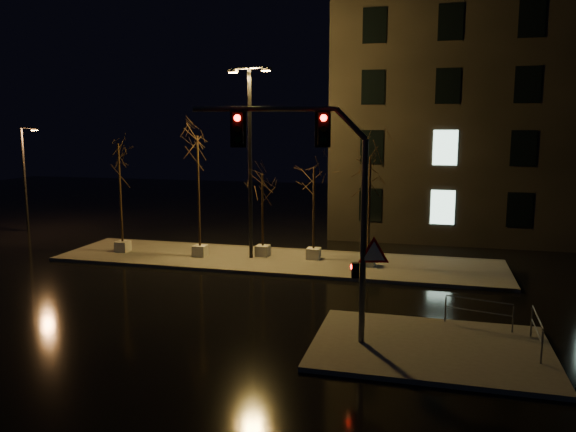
# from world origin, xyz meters

# --- Properties ---
(ground) EXTENTS (90.00, 90.00, 0.00)m
(ground) POSITION_xyz_m (0.00, 0.00, 0.00)
(ground) COLOR black
(ground) RESTS_ON ground
(median) EXTENTS (22.00, 5.00, 0.15)m
(median) POSITION_xyz_m (0.00, 6.00, 0.07)
(median) COLOR #4B4843
(median) RESTS_ON ground
(sidewalk_corner) EXTENTS (7.00, 5.00, 0.15)m
(sidewalk_corner) POSITION_xyz_m (7.50, -3.50, 0.07)
(sidewalk_corner) COLOR #4B4843
(sidewalk_corner) RESTS_ON ground
(building) EXTENTS (25.00, 12.00, 15.00)m
(building) POSITION_xyz_m (14.00, 18.00, 7.50)
(building) COLOR black
(building) RESTS_ON ground
(tree_0) EXTENTS (1.80, 1.80, 5.79)m
(tree_0) POSITION_xyz_m (-8.23, 5.68, 4.55)
(tree_0) COLOR #B3B2A7
(tree_0) RESTS_ON median
(tree_1) EXTENTS (1.80, 1.80, 6.21)m
(tree_1) POSITION_xyz_m (-3.87, 5.69, 4.86)
(tree_1) COLOR #B3B2A7
(tree_1) RESTS_ON median
(tree_2) EXTENTS (1.80, 1.80, 4.24)m
(tree_2) POSITION_xyz_m (-0.80, 6.50, 3.37)
(tree_2) COLOR #B3B2A7
(tree_2) RESTS_ON median
(tree_3) EXTENTS (1.80, 1.80, 4.64)m
(tree_3) POSITION_xyz_m (1.82, 6.49, 3.67)
(tree_3) COLOR #B3B2A7
(tree_3) RESTS_ON median
(tree_4) EXTENTS (1.80, 1.80, 5.26)m
(tree_4) POSITION_xyz_m (4.59, 5.78, 4.14)
(tree_4) COLOR #B3B2A7
(tree_4) RESTS_ON median
(traffic_signal_mast) EXTENTS (5.62, 1.52, 7.05)m
(traffic_signal_mast) POSITION_xyz_m (4.35, -4.04, 4.78)
(traffic_signal_mast) COLOR #515358
(traffic_signal_mast) RESTS_ON sidewalk_corner
(streetlight_main) EXTENTS (2.31, 0.80, 9.28)m
(streetlight_main) POSITION_xyz_m (-1.27, 6.02, 5.51)
(streetlight_main) COLOR black
(streetlight_main) RESTS_ON median
(streetlight_far) EXTENTS (1.29, 0.24, 6.60)m
(streetlight_far) POSITION_xyz_m (-17.56, 10.12, 3.63)
(streetlight_far) COLOR black
(streetlight_far) RESTS_ON ground
(guard_rail_a) EXTENTS (2.10, 0.56, 0.93)m
(guard_rail_a) POSITION_xyz_m (8.99, -1.50, 0.76)
(guard_rail_a) COLOR #515358
(guard_rail_a) RESTS_ON sidewalk_corner
(guard_rail_b) EXTENTS (0.12, 2.15, 1.02)m
(guard_rail_b) POSITION_xyz_m (10.50, -3.05, 0.81)
(guard_rail_b) COLOR #515358
(guard_rail_b) RESTS_ON sidewalk_corner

